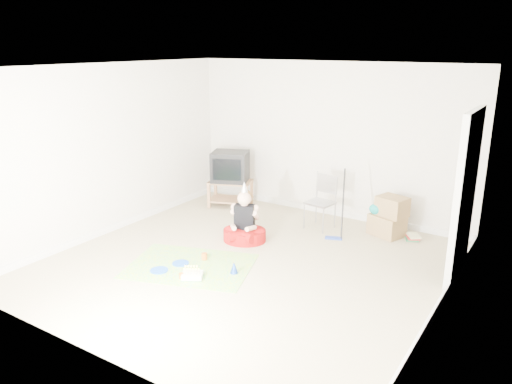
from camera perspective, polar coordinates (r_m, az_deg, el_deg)
The scene contains 16 objects.
ground at distance 6.84m, azimuth -1.11°, elevation -8.19°, with size 5.00×5.00×0.00m, color tan.
doorway_recess at distance 6.69m, azimuth 22.90°, elevation -0.73°, with size 0.02×0.90×2.05m, color black.
tv_stand at distance 9.11m, azimuth -2.93°, elevation 0.11°, with size 0.88×0.71×0.47m.
crt_tv at distance 8.99m, azimuth -2.98°, elevation 2.94°, with size 0.63×0.52×0.54m, color black.
folding_chair at distance 8.02m, azimuth 7.33°, elevation -1.22°, with size 0.45×0.43×0.89m.
cardboard_boxes at distance 7.97m, azimuth 14.89°, elevation -2.77°, with size 0.61×0.53×0.63m.
floor_mop at distance 7.66m, azimuth 8.94°, elevation -3.49°, with size 0.28×0.34×1.05m.
book_pile at distance 8.00m, azimuth 17.46°, elevation -4.92°, with size 0.26×0.29×0.08m.
seated_woman at distance 7.52m, azimuth -1.32°, elevation -4.14°, with size 0.83×0.83×0.93m.
party_mat at distance 6.83m, azimuth -7.53°, elevation -8.36°, with size 1.63×1.18×0.01m, color #E8317D.
birthday_cake at distance 6.47m, azimuth -7.28°, elevation -9.49°, with size 0.33×0.31×0.13m.
blue_plate_near at distance 6.90m, azimuth -8.62°, elevation -8.04°, with size 0.23×0.23×0.01m, color blue.
blue_plate_far at distance 6.75m, azimuth -11.01°, elevation -8.77°, with size 0.24×0.24×0.01m, color blue.
orange_cup_near at distance 6.97m, azimuth -5.92°, elevation -7.32°, with size 0.08×0.08×0.09m, color #D16217.
orange_cup_far at distance 6.49m, azimuth -8.53°, elevation -9.45°, with size 0.06×0.06×0.07m, color #D16217.
blue_party_hat at distance 6.54m, azimuth -2.52°, elevation -8.61°, with size 0.11×0.11×0.16m, color #1A46B6.
Camera 1 is at (3.45, -5.16, 2.88)m, focal length 35.00 mm.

